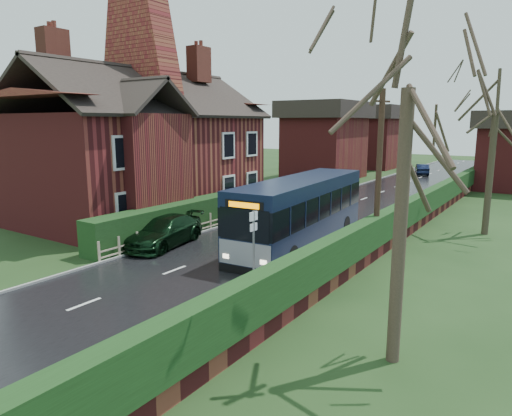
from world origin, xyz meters
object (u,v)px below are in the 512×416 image
Objects in this scene: bus at (301,213)px; car_green at (165,231)px; bus_stop_sign at (254,237)px; car_silver at (288,206)px; brick_house at (144,143)px; telegraph_pole at (379,175)px.

car_green is at bearing -149.27° from bus.
bus is 3.88× the size of bus_stop_sign.
bus is 6.55m from car_silver.
brick_house reaches higher than car_silver.
telegraph_pole reaches higher than bus.
bus is 1.49× the size of telegraph_pole.
brick_house is 1.42× the size of bus.
bus is at bearing -163.04° from telegraph_pole.
car_silver is 9.00m from car_green.
telegraph_pole is at bearing -43.53° from car_silver.
car_green is 1.75× the size of bus_stop_sign.
car_silver is 9.56m from telegraph_pole.
car_silver is at bearing 120.58° from bus.
telegraph_pole is (7.30, -5.47, 2.87)m from car_silver.
brick_house is 8.18m from car_green.
bus is at bearing -61.88° from car_silver.
brick_house is at bearing -154.70° from car_silver.
bus is 2.22× the size of car_green.
brick_house is 2.12× the size of telegraph_pole.
brick_house is 9.32m from car_silver.
car_silver is (-3.70, 5.32, -0.91)m from bus.
car_green is at bearing -36.84° from brick_house.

